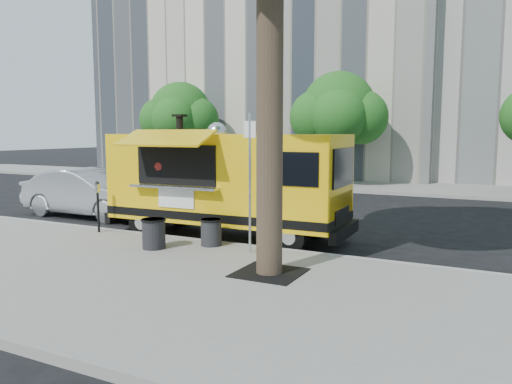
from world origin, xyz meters
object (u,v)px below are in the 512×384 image
Objects in this scene: far_tree_a at (181,113)px; trash_bin_right at (211,231)px; parking_meter at (98,200)px; food_truck at (225,180)px; far_tree_b at (339,109)px; sign_post at (250,174)px; trash_bin_left at (154,233)px; sedan at (90,193)px.

trash_bin_right is at bearing -52.59° from far_tree_a.
parking_meter reaches higher than trash_bin_right.
food_truck reaches higher than trash_bin_right.
sign_post is (2.55, -14.25, -1.98)m from far_tree_b.
parking_meter reaches higher than trash_bin_left.
food_truck is (-1.62, 1.72, -0.35)m from sign_post.
far_tree_b is 4.12× the size of parking_meter.
sign_post reaches higher than trash_bin_right.
parking_meter is at bearing -131.33° from sedan.
food_truck is at bearing -85.76° from far_tree_b.
food_truck is 10.59× the size of trash_bin_right.
sign_post is 2.25× the size of parking_meter.
sedan reaches higher than trash_bin_left.
trash_bin_right is at bearing -84.15° from far_tree_b.
far_tree_b is 8.93× the size of trash_bin_right.
far_tree_a is at bearing 117.15° from parking_meter.
sign_post reaches higher than sedan.
food_truck is 1.38× the size of sedan.
trash_bin_left is at bearing -18.64° from parking_meter.
food_truck is at bearing 108.59° from trash_bin_right.
sedan is 5.96m from trash_bin_left.
far_tree_a is at bearing 21.35° from sedan.
trash_bin_left is (0.45, -14.88, -3.33)m from far_tree_b.
far_tree_a is at bearing 127.41° from trash_bin_right.
sign_post is 4.48× the size of trash_bin_left.
parking_meter is 3.34m from food_truck.
food_truck is at bearing -50.70° from far_tree_a.
trash_bin_right is (3.44, 0.00, -0.50)m from parking_meter.
far_tree_b is at bearing -21.25° from sedan.
sign_post is 4.64m from parking_meter.
far_tree_a is at bearing -177.46° from far_tree_b.
food_truck is (0.93, -12.53, -2.34)m from far_tree_b.
trash_bin_left is (2.45, -0.83, -0.48)m from parking_meter.
sedan is at bearing 170.45° from food_truck.
food_truck reaches higher than sedan.
sign_post is 0.46× the size of food_truck.
far_tree_a is 18.14m from sign_post.
sedan is at bearing -111.43° from far_tree_b.
far_tree_a is at bearing 129.83° from sign_post.
parking_meter is at bearing 177.48° from sign_post.
trash_bin_left is (9.45, -14.48, -3.27)m from far_tree_a.
far_tree_b is 1.17× the size of sedan.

